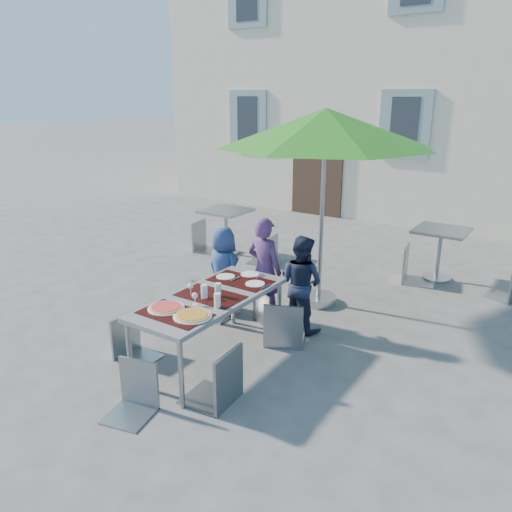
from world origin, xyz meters
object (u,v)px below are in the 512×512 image
Objects in this scene: bg_chair_l_0 at (204,218)px; chair_3 at (130,313)px; cafe_table_1 at (440,243)px; bg_chair_r_0 at (267,232)px; chair_1 at (268,287)px; pizza_near_left at (166,308)px; chair_2 at (285,297)px; cafe_table_0 at (226,222)px; chair_4 at (218,344)px; child_0 at (224,270)px; chair_5 at (131,360)px; child_2 at (301,283)px; pizza_near_right at (193,315)px; child_1 at (264,270)px; chair_0 at (211,275)px; bg_chair_l_1 at (415,243)px; dining_table at (210,301)px; patio_umbrella at (325,129)px.

chair_3 is at bearing -61.99° from bg_chair_l_0.
bg_chair_r_0 is at bearing -162.54° from cafe_table_1.
chair_1 is at bearing -57.03° from bg_chair_r_0.
chair_1 is at bearing 83.72° from pizza_near_left.
chair_2 is at bearing -105.61° from cafe_table_1.
cafe_table_1 is at bearing 12.28° from cafe_table_0.
chair_4 is at bearing -86.54° from chair_2.
cafe_table_0 reaches higher than cafe_table_1.
chair_3 is at bearing -82.00° from bg_chair_r_0.
child_0 is 1.36× the size of chair_1.
chair_5 reaches higher than cafe_table_0.
bg_chair_r_0 is (1.38, 0.02, -0.07)m from bg_chair_l_0.
child_2 reaches higher than chair_2.
child_1 reaches higher than pizza_near_right.
chair_0 reaches higher than pizza_near_left.
child_0 is 1.11× the size of bg_chair_l_1.
chair_1 is 0.81× the size of chair_4.
pizza_near_left is at bearing -109.06° from cafe_table_1.
bg_chair_l_1 reaches higher than chair_4.
child_1 is (-0.27, 1.69, -0.09)m from pizza_near_right.
chair_0 is at bearing 110.91° from pizza_near_left.
chair_3 is (-0.77, -0.46, -0.16)m from dining_table.
chair_5 is (-0.43, -2.36, -0.07)m from child_2.
child_0 reaches higher than cafe_table_1.
dining_table is 0.54m from pizza_near_left.
child_0 is 1.41× the size of cafe_table_0.
dining_table is at bearing -109.45° from cafe_table_1.
child_2 is 1.46× the size of cafe_table_1.
dining_table is 1.81× the size of chair_2.
child_1 is at bearing -117.94° from cafe_table_1.
chair_5 is at bearing -105.24° from cafe_table_1.
cafe_table_0 is at bearing 155.80° from patio_umbrella.
chair_5 is at bearing -76.35° from pizza_near_left.
chair_1 is 1.80m from chair_4.
bg_chair_l_0 reaches higher than chair_4.
bg_chair_r_0 is (-1.53, 1.04, -1.82)m from patio_umbrella.
chair_4 is at bearing -7.02° from pizza_near_left.
pizza_near_left is at bearing 120.72° from child_0.
cafe_table_0 is 0.87× the size of bg_chair_r_0.
bg_chair_l_1 reaches higher than pizza_near_right.
bg_chair_l_0 is at bearing 118.01° from chair_3.
bg_chair_r_0 is (-1.27, 4.25, 0.03)m from chair_5.
chair_3 is 3.88m from cafe_table_0.
chair_2 is at bearing 93.46° from chair_4.
chair_2 is 0.36× the size of patio_umbrella.
chair_3 is (-0.69, -1.63, -0.15)m from child_1.
chair_5 is 1.10× the size of cafe_table_0.
chair_4 is (1.25, -1.71, 0.04)m from child_0.
chair_2 reaches higher than chair_0.
chair_4 is at bearing -83.37° from patio_umbrella.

